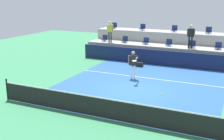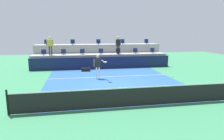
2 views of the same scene
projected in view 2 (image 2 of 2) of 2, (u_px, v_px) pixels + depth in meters
name	position (u px, v px, depth m)	size (l,w,h in m)	color
ground_plane	(115.00, 85.00, 12.91)	(40.00, 40.00, 0.00)	#388456
court_inner_paint	(112.00, 81.00, 13.88)	(9.00, 10.00, 0.01)	#285693
court_service_line	(109.00, 77.00, 15.23)	(9.00, 0.06, 0.00)	white
tennis_net	(133.00, 96.00, 8.95)	(10.48, 0.08, 1.07)	black
sponsor_backboard	(102.00, 63.00, 18.61)	(13.00, 0.16, 1.10)	#141E42
seating_tier_lower	(101.00, 60.00, 19.86)	(13.00, 1.80, 1.25)	#9E9E99
seating_tier_upper	(99.00, 54.00, 21.52)	(13.00, 1.80, 2.10)	#9E9E99
stadium_chair_lower_far_left	(44.00, 53.00, 18.69)	(0.44, 0.40, 0.52)	#2D2D33
stadium_chair_lower_left	(64.00, 52.00, 19.01)	(0.44, 0.40, 0.52)	#2D2D33
stadium_chair_lower_mid_left	(82.00, 52.00, 19.32)	(0.44, 0.40, 0.52)	#2D2D33
stadium_chair_lower_center	(101.00, 52.00, 19.65)	(0.44, 0.40, 0.52)	#2D2D33
stadium_chair_lower_mid_right	(118.00, 51.00, 19.95)	(0.44, 0.40, 0.52)	#2D2D33
stadium_chair_lower_right	(135.00, 51.00, 20.27)	(0.44, 0.40, 0.52)	#2D2D33
stadium_chair_lower_far_right	(153.00, 51.00, 20.59)	(0.44, 0.40, 0.52)	#2D2D33
stadium_chair_upper_far_left	(46.00, 43.00, 20.29)	(0.44, 0.40, 0.52)	#2D2D33
stadium_chair_upper_left	(73.00, 42.00, 20.75)	(0.44, 0.40, 0.52)	#2D2D33
stadium_chair_upper_center	(98.00, 42.00, 21.23)	(0.44, 0.40, 0.52)	#2D2D33
stadium_chair_upper_right	(123.00, 42.00, 21.69)	(0.44, 0.40, 0.52)	#2D2D33
stadium_chair_upper_far_right	(147.00, 42.00, 22.18)	(0.44, 0.40, 0.52)	#2D2D33
tennis_player	(98.00, 64.00, 14.43)	(0.85, 1.17, 1.72)	white
spectator_leaning_on_rail	(50.00, 44.00, 18.29)	(0.60, 0.24, 1.72)	#2D2D33
spectator_in_grey	(118.00, 43.00, 19.42)	(0.59, 0.27, 1.70)	black
tennis_ball	(173.00, 76.00, 9.85)	(0.07, 0.07, 0.07)	#CCE033
equipment_bag	(86.00, 70.00, 17.38)	(0.76, 0.28, 0.30)	black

